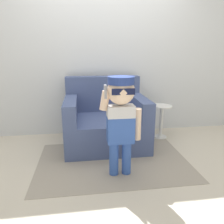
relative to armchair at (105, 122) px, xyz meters
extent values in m
plane|color=beige|center=(0.03, -0.19, -0.33)|extent=(10.00, 10.00, 0.00)
cube|color=silver|center=(0.03, 0.51, 0.97)|extent=(10.00, 0.05, 2.60)
cube|color=#475684|center=(0.00, -0.06, -0.12)|extent=(1.11, 0.95, 0.41)
cube|color=#475684|center=(0.00, 0.33, 0.35)|extent=(1.11, 0.18, 0.53)
cube|color=#475684|center=(-0.47, -0.15, 0.22)|extent=(0.16, 0.77, 0.28)
cube|color=#475684|center=(0.47, -0.15, 0.22)|extent=(0.16, 0.77, 0.28)
cylinder|color=#3356AD|center=(0.00, -0.86, -0.14)|extent=(0.10, 0.10, 0.37)
cylinder|color=#3356AD|center=(0.13, -0.86, -0.14)|extent=(0.10, 0.10, 0.37)
cube|color=#3356AD|center=(0.06, -0.86, 0.19)|extent=(0.28, 0.16, 0.28)
cube|color=silver|center=(0.06, -0.86, 0.38)|extent=(0.28, 0.16, 0.12)
sphere|color=beige|center=(0.06, -0.86, 0.59)|extent=(0.28, 0.28, 0.28)
cylinder|color=navy|center=(0.06, -0.86, 0.70)|extent=(0.26, 0.26, 0.08)
cube|color=navy|center=(0.06, -0.74, 0.67)|extent=(0.16, 0.12, 0.01)
cube|color=#0F1433|center=(0.06, -0.99, 0.61)|extent=(0.22, 0.01, 0.06)
cylinder|color=beige|center=(0.24, -0.86, 0.24)|extent=(0.08, 0.08, 0.34)
cylinder|color=beige|center=(-0.10, -0.86, 0.50)|extent=(0.11, 0.08, 0.20)
cube|color=gray|center=(-0.09, -0.88, 0.59)|extent=(0.02, 0.07, 0.13)
cylinder|color=white|center=(0.87, 0.08, -0.32)|extent=(0.19, 0.19, 0.02)
cylinder|color=white|center=(0.87, 0.08, -0.08)|extent=(0.05, 0.05, 0.49)
cylinder|color=white|center=(0.87, 0.08, 0.18)|extent=(0.30, 0.30, 0.02)
cube|color=#9E9384|center=(0.03, -0.58, -0.32)|extent=(1.80, 1.21, 0.01)
camera|label=1|loc=(-0.32, -2.96, 0.96)|focal=35.00mm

